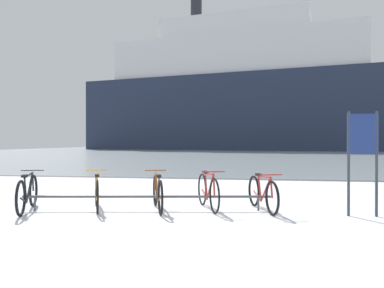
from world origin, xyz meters
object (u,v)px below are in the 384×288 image
Objects in this scene: bicycle_4 at (262,193)px; info_sign at (363,145)px; ferry_ship at (240,95)px; bicycle_2 at (158,193)px; bicycle_3 at (208,191)px; bicycle_0 at (27,193)px; bicycle_1 at (97,192)px.

info_sign is at bearing -9.12° from bicycle_4.
ferry_ship is at bearing 93.97° from info_sign.
bicycle_2 is 2.12m from bicycle_4.
bicycle_3 is 1.10m from bicycle_4.
bicycle_0 is at bearing -168.19° from bicycle_2.
bicycle_3 is at bearing 14.11° from bicycle_2.
bicycle_1 is 3.37m from bicycle_4.
bicycle_1 is at bearing -173.74° from bicycle_2.
bicycle_1 reaches higher than bicycle_2.
bicycle_2 is 0.03× the size of ferry_ship.
bicycle_1 is 0.80× the size of info_sign.
bicycle_0 is 1.04× the size of bicycle_3.
bicycle_0 is 6.54m from info_sign.
bicycle_2 is (1.24, 0.14, -0.00)m from bicycle_1.
info_sign is at bearing 1.25° from bicycle_1.
info_sign is at bearing -86.03° from ferry_ship.
bicycle_1 is (1.29, 0.39, 0.00)m from bicycle_0.
bicycle_1 is 0.03× the size of ferry_ship.
bicycle_3 is at bearing 9.81° from bicycle_1.
bicycle_0 is 1.01× the size of bicycle_4.
bicycle_3 is 56.34m from ferry_ship.
ferry_ship is (0.04, 55.88, 8.89)m from bicycle_2.
bicycle_2 is at bearing -90.04° from ferry_ship.
bicycle_4 is (4.63, 0.80, -0.01)m from bicycle_0.
bicycle_2 is 0.99× the size of bicycle_4.
bicycle_1 is 0.96× the size of bicycle_2.
bicycle_4 is 2.09m from info_sign.
ferry_ship reaches higher than bicycle_2.
bicycle_1 is 5.25m from info_sign.
bicycle_2 is 0.84× the size of info_sign.
bicycle_3 is 0.97× the size of bicycle_4.
ferry_ship is (-0.96, 55.63, 8.88)m from bicycle_3.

